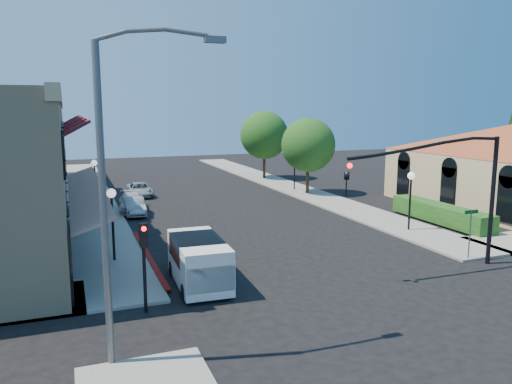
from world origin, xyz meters
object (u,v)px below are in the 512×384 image
object	(u,v)px
secondary_signal	(144,251)
street_name_sign	(470,226)
parked_car_c	(132,202)
parked_car_d	(140,190)
lamppost_left_near	(112,206)
lamppost_right_far	(295,160)
street_tree_b	(264,135)
parked_car_a	(190,256)
signal_mast_arm	(457,181)
lamppost_right_near	(411,186)
cobra_streetlight	(116,183)
lamppost_left_far	(95,171)
street_tree_a	(308,145)
white_van	(199,259)
parked_car_b	(134,206)

from	to	relation	value
secondary_signal	street_name_sign	bearing A→B (deg)	2.93
parked_car_c	parked_car_d	xyz separation A→B (m)	(1.40, 6.00, -0.06)
lamppost_left_near	parked_car_d	distance (m)	18.50
lamppost_right_far	parked_car_c	bearing A→B (deg)	-164.78
street_tree_b	parked_car_a	world-z (taller)	street_tree_b
secondary_signal	lamppost_left_near	size ratio (longest dim) A/B	0.93
signal_mast_arm	lamppost_right_near	distance (m)	7.15
secondary_signal	cobra_streetlight	world-z (taller)	cobra_streetlight
cobra_streetlight	lamppost_left_near	xyz separation A→B (m)	(0.65, 10.00, -2.53)
lamppost_left_far	lamppost_right_near	world-z (taller)	same
street_tree_b	lamppost_right_far	distance (m)	8.21
street_tree_b	signal_mast_arm	size ratio (longest dim) A/B	0.88
parked_car_a	parked_car_d	xyz separation A→B (m)	(0.50, 20.00, 0.02)
lamppost_left_far	lamppost_left_near	bearing A→B (deg)	-90.00
street_tree_a	secondary_signal	world-z (taller)	street_tree_a
parked_car_a	lamppost_right_far	bearing A→B (deg)	58.68
signal_mast_arm	white_van	distance (m)	11.91
signal_mast_arm	parked_car_d	distance (m)	26.95
secondary_signal	lamppost_right_far	size ratio (longest dim) A/B	0.93
lamppost_right_far	signal_mast_arm	bearing A→B (deg)	-96.70
lamppost_right_far	parked_car_b	distance (m)	15.78
secondary_signal	lamppost_left_near	xyz separation A→B (m)	(-0.50, 6.59, 0.42)
secondary_signal	parked_car_a	size ratio (longest dim) A/B	1.05
lamppost_left_near	parked_car_d	size ratio (longest dim) A/B	0.88
cobra_streetlight	lamppost_right_far	size ratio (longest dim) A/B	2.61
signal_mast_arm	parked_car_c	size ratio (longest dim) A/B	1.85
parked_car_b	parked_car_c	xyz separation A→B (m)	(0.00, 1.34, 0.01)
lamppost_left_near	parked_car_b	size ratio (longest dim) A/B	0.96
signal_mast_arm	white_van	xyz separation A→B (m)	(-11.36, 2.00, -2.96)
lamppost_left_near	lamppost_left_far	world-z (taller)	same
parked_car_c	street_tree_b	bearing A→B (deg)	43.82
white_van	street_tree_b	bearing A→B (deg)	63.35
lamppost_left_far	parked_car_b	size ratio (longest dim) A/B	0.96
cobra_streetlight	parked_car_c	world-z (taller)	cobra_streetlight
signal_mast_arm	lamppost_right_near	world-z (taller)	signal_mast_arm
lamppost_left_near	lamppost_right_near	xyz separation A→B (m)	(17.00, 0.00, 0.00)
secondary_signal	parked_car_d	xyz separation A→B (m)	(3.20, 24.59, -1.75)
white_van	parked_car_d	bearing A→B (deg)	88.21
street_name_sign	lamppost_right_far	xyz separation A→B (m)	(1.00, 21.80, 1.04)
signal_mast_arm	lamppost_left_near	distance (m)	15.82
street_tree_b	lamppost_right_far	bearing A→B (deg)	-92.15
street_tree_a	lamppost_right_near	xyz separation A→B (m)	(-0.30, -14.00, -1.46)
lamppost_left_near	parked_car_a	xyz separation A→B (m)	(3.20, -2.00, -2.20)
lamppost_right_near	parked_car_b	distance (m)	18.28
street_tree_b	white_van	bearing A→B (deg)	-116.65
street_tree_a	lamppost_right_near	distance (m)	14.08
street_name_sign	lamppost_left_near	bearing A→B (deg)	160.07
lamppost_right_near	parked_car_a	xyz separation A→B (m)	(-13.80, -2.00, -2.20)
signal_mast_arm	lamppost_left_far	bearing A→B (deg)	125.00
lamppost_left_far	parked_car_d	distance (m)	5.87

